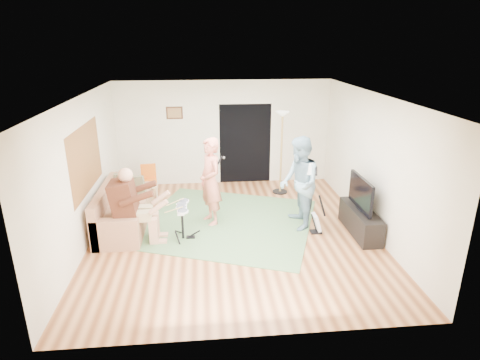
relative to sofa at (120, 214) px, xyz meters
name	(u,v)px	position (x,y,z in m)	size (l,w,h in m)	color
floor	(234,232)	(2.29, -0.47, -0.29)	(6.00, 6.00, 0.00)	brown
walls	(233,168)	(2.29, -0.47, 1.06)	(5.50, 6.00, 2.70)	silver
ceiling	(233,96)	(2.29, -0.47, 2.41)	(6.00, 6.00, 0.00)	white
window_blinds	(86,159)	(-0.45, -0.27, 1.26)	(2.05, 2.05, 0.00)	#955E2E
doorway	(245,144)	(2.84, 2.52, 0.76)	(2.10, 2.10, 0.00)	black
picture_frame	(174,113)	(1.04, 2.52, 1.61)	(0.42, 0.03, 0.32)	#3F2314
area_rug	(226,222)	(2.18, 0.02, -0.28)	(3.46, 3.21, 0.02)	#4B7245
sofa	(120,214)	(0.00, 0.00, 0.00)	(0.87, 2.12, 0.86)	#A37151
drummer	(136,213)	(0.44, -0.65, 0.29)	(0.96, 0.53, 1.47)	#4D2415
drum_kit	(182,224)	(1.29, -0.65, 0.03)	(0.39, 0.70, 0.72)	black
singer	(210,182)	(1.86, 0.04, 0.63)	(0.67, 0.44, 1.83)	#D5715C
microphone	(220,160)	(2.06, 0.04, 1.08)	(0.06, 0.06, 0.24)	black
guitarist	(299,183)	(3.62, -0.32, 0.66)	(0.92, 0.71, 1.89)	#7497AA
guitar_held	(310,167)	(3.82, -0.32, 1.00)	(0.12, 0.60, 0.26)	white
guitar_spare	(317,222)	(3.94, -0.63, -0.06)	(0.29, 0.26, 0.80)	black
torchiere_lamp	(282,138)	(3.64, 1.63, 1.12)	(0.37, 0.37, 2.05)	black
dining_chair	(150,188)	(0.45, 1.39, 0.03)	(0.42, 0.43, 0.87)	beige
tv_cabinet	(360,221)	(4.79, -0.72, -0.04)	(0.40, 1.40, 0.50)	black
television	(361,193)	(4.74, -0.72, 0.56)	(0.06, 1.06, 0.62)	black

